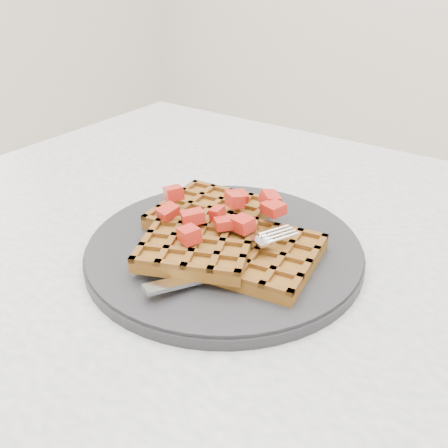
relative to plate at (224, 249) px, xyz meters
The scene contains 5 objects.
table 0.18m from the plate, 17.69° to the left, with size 1.20×0.80×0.75m.
plate is the anchor object (origin of this frame).
waffles 0.02m from the plate, 87.49° to the right, with size 0.23×0.21×0.03m.
strawberry_pile 0.05m from the plate, 90.00° to the left, with size 0.15×0.15×0.02m, color #970A04, non-canonical shape.
fork 0.06m from the plate, 43.69° to the right, with size 0.02×0.18×0.02m, color silver, non-canonical shape.
Camera 1 is at (0.15, -0.43, 1.06)m, focal length 40.00 mm.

